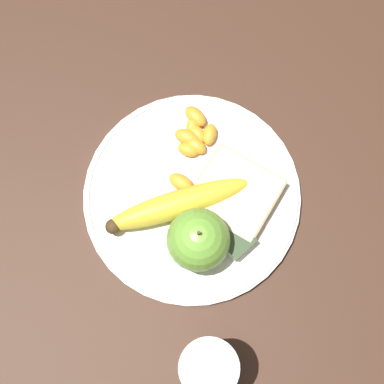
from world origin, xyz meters
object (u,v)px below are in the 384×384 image
(apple, at_px, (198,240))
(bread_slice, at_px, (235,195))
(plate, at_px, (192,197))
(fork, at_px, (188,194))
(banana, at_px, (178,206))
(juice_glass, at_px, (208,368))
(jam_packet, at_px, (232,241))

(apple, height_order, bread_slice, apple)
(plate, bearing_deg, fork, 23.10)
(plate, bearing_deg, apple, 144.48)
(bread_slice, height_order, fork, bread_slice)
(apple, distance_m, banana, 0.06)
(juice_glass, relative_size, jam_packet, 2.45)
(juice_glass, bearing_deg, apple, -38.08)
(jam_packet, bearing_deg, plate, -2.90)
(plate, distance_m, apple, 0.08)
(plate, distance_m, jam_packet, 0.08)
(plate, relative_size, apple, 3.24)
(juice_glass, height_order, bread_slice, juice_glass)
(plate, bearing_deg, juice_glass, 142.70)
(banana, bearing_deg, juice_glass, 148.08)
(plate, xyz_separation_m, juice_glass, (-0.17, 0.13, 0.04))
(bread_slice, bearing_deg, jam_packet, 133.26)
(apple, bearing_deg, plate, -35.52)
(apple, height_order, fork, apple)
(juice_glass, distance_m, apple, 0.15)
(plate, height_order, apple, apple)
(bread_slice, relative_size, jam_packet, 2.78)
(bread_slice, bearing_deg, banana, 61.14)
(plate, relative_size, banana, 1.51)
(bread_slice, xyz_separation_m, jam_packet, (-0.04, 0.04, -0.00))
(juice_glass, bearing_deg, jam_packet, -53.86)
(juice_glass, height_order, fork, juice_glass)
(fork, relative_size, jam_packet, 4.29)
(banana, bearing_deg, plate, -85.65)
(plate, height_order, fork, fork)
(banana, xyz_separation_m, bread_slice, (-0.04, -0.06, -0.01))
(plate, xyz_separation_m, bread_slice, (-0.04, -0.04, 0.02))
(banana, height_order, fork, banana)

